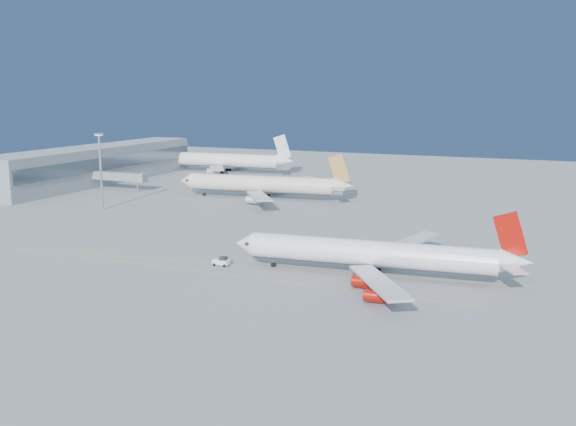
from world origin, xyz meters
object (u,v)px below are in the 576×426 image
object	(u,v)px
airliner_virgin	(375,254)
airliner_third	(225,160)
pushback_tug	(222,261)
airliner_etihad	(264,184)
light_mast	(100,165)

from	to	relation	value
airliner_virgin	airliner_third	size ratio (longest dim) A/B	0.90
airliner_virgin	airliner_third	xyz separation A→B (m)	(-110.82, 138.75, 0.98)
airliner_virgin	pushback_tug	size ratio (longest dim) A/B	16.93
airliner_virgin	airliner_etihad	world-z (taller)	airliner_etihad
airliner_third	airliner_etihad	bearing A→B (deg)	-55.40
light_mast	airliner_etihad	bearing A→B (deg)	45.47
airliner_virgin	airliner_third	distance (m)	177.58
pushback_tug	light_mast	bearing A→B (deg)	145.20
airliner_third	light_mast	bearing A→B (deg)	-88.43
airliner_third	light_mast	xyz separation A→B (m)	(10.03, -100.17, 8.85)
airliner_virgin	light_mast	distance (m)	108.37
airliner_third	light_mast	distance (m)	101.06
airliner_third	pushback_tug	distance (m)	164.03
pushback_tug	airliner_etihad	bearing A→B (deg)	107.44
pushback_tug	light_mast	xyz separation A→B (m)	(-67.87, 44.11, 13.47)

